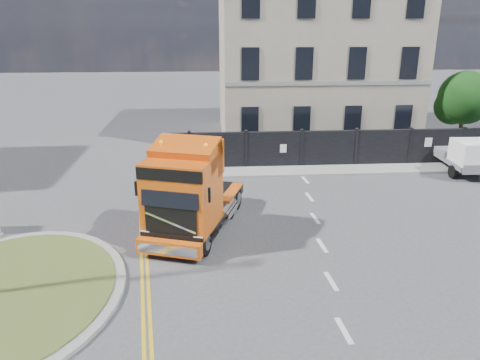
{
  "coord_description": "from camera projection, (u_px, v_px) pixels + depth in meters",
  "views": [
    {
      "loc": [
        -1.03,
        -15.16,
        7.61
      ],
      "look_at": [
        0.17,
        1.77,
        1.8
      ],
      "focal_mm": 35.0,
      "sensor_mm": 36.0,
      "label": 1
    }
  ],
  "objects": [
    {
      "name": "flatbed_pickup",
      "position": [
        467.0,
        155.0,
        24.04
      ],
      "size": [
        2.06,
        4.67,
        1.91
      ],
      "rotation": [
        0.0,
        0.0,
        -0.04
      ],
      "color": "slate",
      "rests_on": "ground"
    },
    {
      "name": "truck",
      "position": [
        189.0,
        195.0,
        16.89
      ],
      "size": [
        3.98,
        6.41,
        3.6
      ],
      "rotation": [
        0.0,
        0.0,
        -0.31
      ],
      "color": "black",
      "rests_on": "ground"
    },
    {
      "name": "ground",
      "position": [
        239.0,
        243.0,
        16.84
      ],
      "size": [
        120.0,
        120.0,
        0.0
      ],
      "primitive_type": "plane",
      "color": "#424244",
      "rests_on": "ground"
    },
    {
      "name": "pavement_far",
      "position": [
        341.0,
        170.0,
        24.87
      ],
      "size": [
        20.0,
        1.6,
        0.12
      ],
      "primitive_type": "cube",
      "color": "gray",
      "rests_on": "ground"
    },
    {
      "name": "hoarding_fence",
      "position": [
        347.0,
        148.0,
        25.45
      ],
      "size": [
        18.8,
        0.25,
        2.0
      ],
      "color": "black",
      "rests_on": "ground"
    },
    {
      "name": "traffic_island",
      "position": [
        5.0,
        295.0,
        13.52
      ],
      "size": [
        6.8,
        6.8,
        0.17
      ],
      "color": "gray",
      "rests_on": "ground"
    },
    {
      "name": "georgian_building",
      "position": [
        312.0,
        50.0,
        30.95
      ],
      "size": [
        12.3,
        10.3,
        12.8
      ],
      "color": "#B8A892",
      "rests_on": "ground"
    },
    {
      "name": "tree",
      "position": [
        462.0,
        100.0,
        28.23
      ],
      "size": [
        3.2,
        3.2,
        4.8
      ],
      "color": "#382619",
      "rests_on": "ground"
    }
  ]
}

